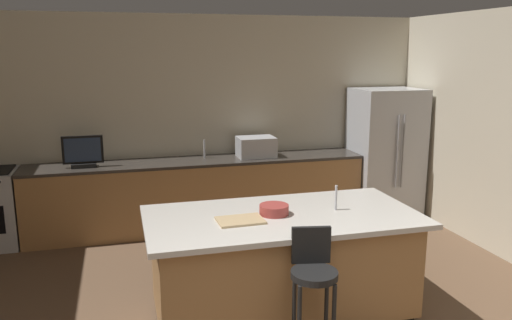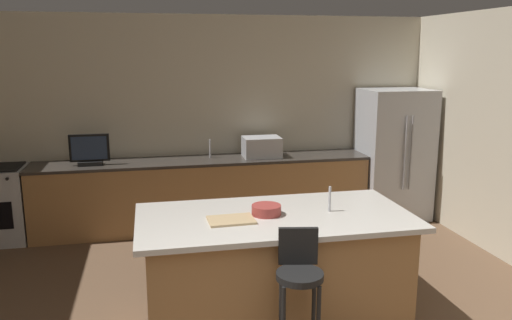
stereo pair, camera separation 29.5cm
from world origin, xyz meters
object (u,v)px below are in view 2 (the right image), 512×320
object	(u,v)px
fruit_bowl	(266,210)
cutting_board	(231,220)
kitchen_island	(275,265)
microwave	(262,147)
bar_stool_center	(299,286)
tv_monitor	(90,151)
refrigerator	(394,154)

from	to	relation	value
fruit_bowl	cutting_board	size ratio (longest dim) A/B	0.66
cutting_board	kitchen_island	bearing A→B (deg)	11.97
microwave	bar_stool_center	distance (m)	3.20
microwave	tv_monitor	world-z (taller)	tv_monitor
cutting_board	bar_stool_center	bearing A→B (deg)	-57.93
kitchen_island	cutting_board	bearing A→B (deg)	-168.03
refrigerator	bar_stool_center	bearing A→B (deg)	-126.33
refrigerator	tv_monitor	size ratio (longest dim) A/B	3.76
tv_monitor	bar_stool_center	size ratio (longest dim) A/B	0.46
tv_monitor	kitchen_island	bearing A→B (deg)	-54.20
bar_stool_center	cutting_board	distance (m)	0.80
tv_monitor	bar_stool_center	bearing A→B (deg)	-60.82
kitchen_island	bar_stool_center	xyz separation A→B (m)	(0.01, -0.71, 0.14)
kitchen_island	tv_monitor	bearing A→B (deg)	125.80
microwave	tv_monitor	bearing A→B (deg)	-178.62
fruit_bowl	microwave	bearing A→B (deg)	78.41
kitchen_island	bar_stool_center	bearing A→B (deg)	-89.49
bar_stool_center	fruit_bowl	distance (m)	0.81
refrigerator	tv_monitor	xyz separation A→B (m)	(-3.99, 0.02, 0.20)
fruit_bowl	cutting_board	distance (m)	0.33
tv_monitor	fruit_bowl	xyz separation A→B (m)	(1.65, -2.37, -0.12)
kitchen_island	fruit_bowl	xyz separation A→B (m)	(-0.07, 0.02, 0.49)
tv_monitor	bar_stool_center	xyz separation A→B (m)	(1.73, -3.09, -0.47)
microwave	bar_stool_center	size ratio (longest dim) A/B	0.47
bar_stool_center	cutting_board	size ratio (longest dim) A/B	2.73
refrigerator	fruit_bowl	xyz separation A→B (m)	(-2.34, -2.35, 0.08)
tv_monitor	fruit_bowl	size ratio (longest dim) A/B	1.90
microwave	tv_monitor	xyz separation A→B (m)	(-2.15, -0.05, 0.04)
kitchen_island	cutting_board	xyz separation A→B (m)	(-0.38, -0.08, 0.46)
kitchen_island	microwave	size ratio (longest dim) A/B	4.79
refrigerator	microwave	distance (m)	1.85
microwave	cutting_board	distance (m)	2.65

